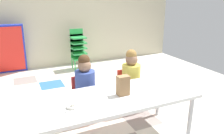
# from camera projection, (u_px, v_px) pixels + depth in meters

# --- Properties ---
(ground_plane) EXTENTS (6.09, 5.18, 0.02)m
(ground_plane) POSITION_uv_depth(u_px,v_px,m) (99.00, 112.00, 3.27)
(ground_plane) COLOR silver
(back_wall) EXTENTS (6.09, 0.10, 2.59)m
(back_wall) POSITION_uv_depth(u_px,v_px,m) (57.00, 11.00, 5.12)
(back_wall) COLOR beige
(back_wall) RESTS_ON ground_plane
(craft_table) EXTENTS (1.82, 0.74, 0.58)m
(craft_table) POSITION_uv_depth(u_px,v_px,m) (114.00, 100.00, 2.42)
(craft_table) COLOR white
(craft_table) RESTS_ON ground_plane
(seated_child_near_camera) EXTENTS (0.34, 0.34, 0.92)m
(seated_child_near_camera) POSITION_uv_depth(u_px,v_px,m) (85.00, 82.00, 2.88)
(seated_child_near_camera) COLOR red
(seated_child_near_camera) RESTS_ON ground_plane
(seated_child_middle_seat) EXTENTS (0.32, 0.31, 0.92)m
(seated_child_middle_seat) POSITION_uv_depth(u_px,v_px,m) (131.00, 75.00, 3.15)
(seated_child_middle_seat) COLOR red
(seated_child_middle_seat) RESTS_ON ground_plane
(kid_chair_green_stack) EXTENTS (0.32, 0.30, 0.92)m
(kid_chair_green_stack) POSITION_uv_depth(u_px,v_px,m) (78.00, 47.00, 5.09)
(kid_chair_green_stack) COLOR green
(kid_chair_green_stack) RESTS_ON ground_plane
(folded_activity_table) EXTENTS (0.90, 0.29, 1.09)m
(folded_activity_table) POSITION_uv_depth(u_px,v_px,m) (3.00, 50.00, 4.69)
(folded_activity_table) COLOR #1E33BF
(folded_activity_table) RESTS_ON ground_plane
(paper_bag_brown) EXTENTS (0.13, 0.09, 0.22)m
(paper_bag_brown) POSITION_uv_depth(u_px,v_px,m) (123.00, 85.00, 2.41)
(paper_bag_brown) COLOR #9E754C
(paper_bag_brown) RESTS_ON craft_table
(paper_plate_near_edge) EXTENTS (0.18, 0.18, 0.01)m
(paper_plate_near_edge) POSITION_uv_depth(u_px,v_px,m) (72.00, 108.00, 2.14)
(paper_plate_near_edge) COLOR white
(paper_plate_near_edge) RESTS_ON craft_table
(paper_plate_center_table) EXTENTS (0.18, 0.18, 0.01)m
(paper_plate_center_table) POSITION_uv_depth(u_px,v_px,m) (101.00, 96.00, 2.41)
(paper_plate_center_table) COLOR white
(paper_plate_center_table) RESTS_ON craft_table
(donut_powdered_on_plate) EXTENTS (0.10, 0.10, 0.03)m
(donut_powdered_on_plate) POSITION_uv_depth(u_px,v_px,m) (71.00, 106.00, 2.13)
(donut_powdered_on_plate) COLOR white
(donut_powdered_on_plate) RESTS_ON craft_table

